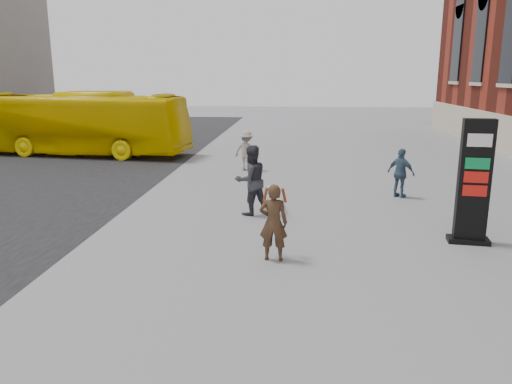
# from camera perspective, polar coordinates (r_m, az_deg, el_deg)

# --- Properties ---
(ground) EXTENTS (100.00, 100.00, 0.00)m
(ground) POSITION_cam_1_polar(r_m,az_deg,el_deg) (9.58, 5.98, -9.26)
(ground) COLOR #9E9EA3
(info_pylon) EXTENTS (0.93, 0.54, 2.75)m
(info_pylon) POSITION_cam_1_polar(r_m,az_deg,el_deg) (11.83, 23.63, 1.02)
(info_pylon) COLOR black
(info_pylon) RESTS_ON ground
(woman) EXTENTS (0.60, 0.55, 1.57)m
(woman) POSITION_cam_1_polar(r_m,az_deg,el_deg) (9.96, 2.00, -3.38)
(woman) COLOR #402D1D
(woman) RESTS_ON ground
(bus) EXTENTS (10.68, 3.73, 2.91)m
(bus) POSITION_cam_1_polar(r_m,az_deg,el_deg) (24.68, -19.84, 7.39)
(bus) COLOR #E9C801
(bus) RESTS_ON road
(pedestrian_a) EXTENTS (1.14, 1.09, 1.86)m
(pedestrian_a) POSITION_cam_1_polar(r_m,az_deg,el_deg) (13.20, -0.58, 1.36)
(pedestrian_a) COLOR #303137
(pedestrian_a) RESTS_ON ground
(pedestrian_b) EXTENTS (1.14, 0.89, 1.55)m
(pedestrian_b) POSITION_cam_1_polar(r_m,az_deg,el_deg) (19.41, -1.10, 4.73)
(pedestrian_b) COLOR gray
(pedestrian_b) RESTS_ON ground
(pedestrian_c) EXTENTS (0.91, 0.84, 1.50)m
(pedestrian_c) POSITION_cam_1_polar(r_m,az_deg,el_deg) (15.72, 16.23, 2.09)
(pedestrian_c) COLOR #3D586D
(pedestrian_c) RESTS_ON ground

